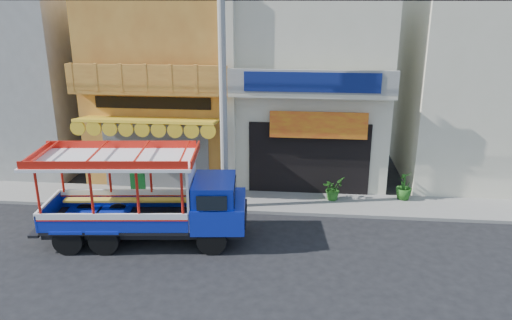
{
  "coord_description": "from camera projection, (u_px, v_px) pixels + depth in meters",
  "views": [
    {
      "loc": [
        1.74,
        -13.26,
        7.45
      ],
      "look_at": [
        0.2,
        2.5,
        2.21
      ],
      "focal_mm": 35.0,
      "sensor_mm": 36.0,
      "label": 1
    }
  ],
  "objects": [
    {
      "name": "ground",
      "position": [
        241.0,
        255.0,
        15.04
      ],
      "size": [
        90.0,
        90.0,
        0.0
      ],
      "primitive_type": "plane",
      "color": "black",
      "rests_on": "ground"
    },
    {
      "name": "sidewalk",
      "position": [
        255.0,
        201.0,
        18.8
      ],
      "size": [
        30.0,
        2.0,
        0.12
      ],
      "primitive_type": "cube",
      "color": "slate",
      "rests_on": "ground"
    },
    {
      "name": "shophouse_left",
      "position": [
        172.0,
        76.0,
        21.63
      ],
      "size": [
        6.0,
        7.5,
        8.24
      ],
      "color": "#A76225",
      "rests_on": "ground"
    },
    {
      "name": "shophouse_right",
      "position": [
        311.0,
        78.0,
        21.08
      ],
      "size": [
        6.0,
        6.75,
        8.24
      ],
      "color": "beige",
      "rests_on": "ground"
    },
    {
      "name": "party_pilaster",
      "position": [
        230.0,
        93.0,
        18.45
      ],
      "size": [
        0.35,
        0.3,
        8.0
      ],
      "primitive_type": "cube",
      "color": "beige",
      "rests_on": "ground"
    },
    {
      "name": "filler_building_left",
      "position": [
        20.0,
        81.0,
        22.41
      ],
      "size": [
        6.0,
        6.0,
        7.6
      ],
      "primitive_type": "cube",
      "color": "gray",
      "rests_on": "ground"
    },
    {
      "name": "filler_building_right",
      "position": [
        481.0,
        88.0,
        20.57
      ],
      "size": [
        6.0,
        6.0,
        7.6
      ],
      "primitive_type": "cube",
      "color": "beige",
      "rests_on": "ground"
    },
    {
      "name": "utility_pole",
      "position": [
        227.0,
        71.0,
        16.65
      ],
      "size": [
        28.0,
        0.26,
        9.0
      ],
      "color": "gray",
      "rests_on": "ground"
    },
    {
      "name": "songthaew_truck",
      "position": [
        158.0,
        199.0,
        15.46
      ],
      "size": [
        6.64,
        2.72,
        3.02
      ],
      "color": "black",
      "rests_on": "ground"
    },
    {
      "name": "green_sign",
      "position": [
        138.0,
        186.0,
        19.12
      ],
      "size": [
        0.58,
        0.28,
        0.88
      ],
      "color": "black",
      "rests_on": "sidewalk"
    },
    {
      "name": "potted_plant_a",
      "position": [
        333.0,
        188.0,
        18.72
      ],
      "size": [
        1.01,
        1.04,
        0.87
      ],
      "primitive_type": "imported",
      "rotation": [
        0.0,
        0.0,
        0.94
      ],
      "color": "#225B1A",
      "rests_on": "sidewalk"
    },
    {
      "name": "potted_plant_c",
      "position": [
        404.0,
        186.0,
        18.71
      ],
      "size": [
        0.85,
        0.85,
        1.07
      ],
      "primitive_type": "imported",
      "rotation": [
        0.0,
        0.0,
        4.01
      ],
      "color": "#225B1A",
      "rests_on": "sidewalk"
    }
  ]
}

